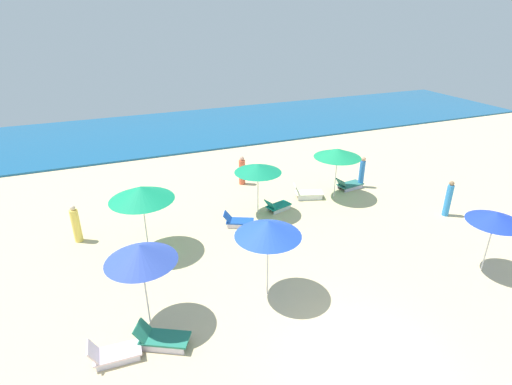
# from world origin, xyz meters

# --- Properties ---
(ground_plane) EXTENTS (60.00, 60.00, 0.00)m
(ground_plane) POSITION_xyz_m (0.00, 0.00, 0.00)
(ground_plane) COLOR beige
(ocean) EXTENTS (60.00, 11.45, 0.12)m
(ocean) POSITION_xyz_m (0.00, 24.27, 0.06)
(ocean) COLOR #165687
(ocean) RESTS_ON ground_plane
(umbrella_0) EXTENTS (2.11, 2.11, 2.77)m
(umbrella_0) POSITION_xyz_m (-1.24, 3.67, 2.51)
(umbrella_0) COLOR silver
(umbrella_0) RESTS_ON ground_plane
(umbrella_1) EXTENTS (1.88, 1.88, 2.38)m
(umbrella_1) POSITION_xyz_m (6.48, 1.93, 2.19)
(umbrella_1) COLOR silver
(umbrella_1) RESTS_ON ground_plane
(umbrella_2) EXTENTS (2.05, 2.05, 2.73)m
(umbrella_2) POSITION_xyz_m (-5.07, 3.82, 2.46)
(umbrella_2) COLOR silver
(umbrella_2) RESTS_ON ground_plane
(lounge_chair_2_0) EXTENTS (1.36, 0.67, 0.68)m
(lounge_chair_2_0) POSITION_xyz_m (-6.19, 2.71, 0.23)
(lounge_chair_2_0) COLOR silver
(lounge_chair_2_0) RESTS_ON ground_plane
(lounge_chair_2_1) EXTENTS (1.60, 1.26, 0.67)m
(lounge_chair_2_1) POSITION_xyz_m (-4.89, 2.74, 0.26)
(lounge_chair_2_1) COLOR silver
(lounge_chair_2_1) RESTS_ON ground_plane
(umbrella_3) EXTENTS (2.42, 2.42, 2.73)m
(umbrella_3) POSITION_xyz_m (-4.50, 7.90, 2.46)
(umbrella_3) COLOR silver
(umbrella_3) RESTS_ON ground_plane
(umbrella_4) EXTENTS (2.11, 2.11, 2.45)m
(umbrella_4) POSITION_xyz_m (0.66, 9.11, 2.25)
(umbrella_4) COLOR silver
(umbrella_4) RESTS_ON ground_plane
(lounge_chair_4_0) EXTENTS (1.42, 1.09, 0.63)m
(lounge_chair_4_0) POSITION_xyz_m (-0.60, 8.36, 0.24)
(lounge_chair_4_0) COLOR silver
(lounge_chair_4_0) RESTS_ON ground_plane
(lounge_chair_4_1) EXTENTS (1.38, 0.90, 0.65)m
(lounge_chair_4_1) POSITION_xyz_m (1.61, 9.04, 0.24)
(lounge_chair_4_1) COLOR silver
(lounge_chair_4_1) RESTS_ON ground_plane
(umbrella_5) EXTENTS (2.30, 2.30, 2.54)m
(umbrella_5) POSITION_xyz_m (4.92, 9.34, 2.32)
(umbrella_5) COLOR silver
(umbrella_5) RESTS_ON ground_plane
(lounge_chair_5_0) EXTENTS (1.58, 1.03, 0.75)m
(lounge_chair_5_0) POSITION_xyz_m (3.56, 9.71, 0.28)
(lounge_chair_5_0) COLOR silver
(lounge_chair_5_0) RESTS_ON ground_plane
(lounge_chair_5_1) EXTENTS (1.53, 0.85, 0.65)m
(lounge_chair_5_1) POSITION_xyz_m (6.15, 9.89, 0.24)
(lounge_chair_5_1) COLOR silver
(lounge_chair_5_1) RESTS_ON ground_plane
(beachgoer_0) EXTENTS (0.36, 0.36, 1.70)m
(beachgoer_0) POSITION_xyz_m (8.57, 5.70, 0.81)
(beachgoer_0) COLOR #308ADA
(beachgoer_0) RESTS_ON ground_plane
(beachgoer_1) EXTENTS (0.44, 0.44, 1.62)m
(beachgoer_1) POSITION_xyz_m (-7.03, 9.64, 0.76)
(beachgoer_1) COLOR #F9D759
(beachgoer_1) RESTS_ON ground_plane
(beachgoer_2) EXTENTS (0.40, 0.40, 1.69)m
(beachgoer_2) POSITION_xyz_m (6.87, 9.86, 0.82)
(beachgoer_2) COLOR #307BD8
(beachgoer_2) RESTS_ON ground_plane
(beachgoer_3) EXTENTS (0.43, 0.43, 1.58)m
(beachgoer_3) POSITION_xyz_m (1.18, 12.60, 0.74)
(beachgoer_3) COLOR #E56041
(beachgoer_3) RESTS_ON ground_plane
(cooler_box_0) EXTENTS (0.54, 0.57, 0.30)m
(cooler_box_0) POSITION_xyz_m (-3.90, 12.91, 0.15)
(cooler_box_0) COLOR red
(cooler_box_0) RESTS_ON ground_plane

